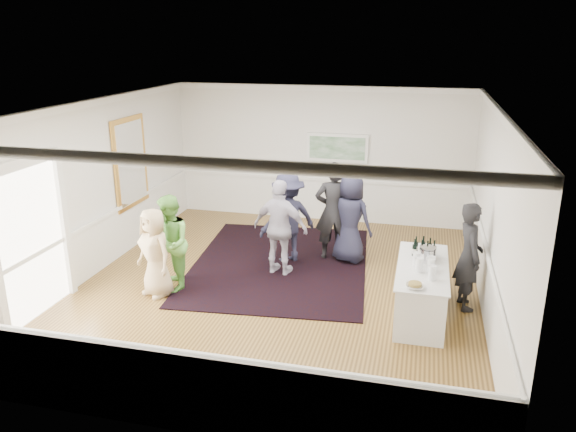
% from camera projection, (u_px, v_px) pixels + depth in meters
% --- Properties ---
extents(floor, '(8.00, 8.00, 0.00)m').
position_uv_depth(floor, '(278.00, 286.00, 10.05)').
color(floor, olive).
rests_on(floor, ground).
extents(ceiling, '(7.00, 8.00, 0.02)m').
position_uv_depth(ceiling, '(277.00, 106.00, 9.06)').
color(ceiling, white).
rests_on(ceiling, wall_back).
extents(wall_left, '(0.02, 8.00, 3.20)m').
position_uv_depth(wall_left, '(94.00, 188.00, 10.35)').
color(wall_left, white).
rests_on(wall_left, floor).
extents(wall_right, '(0.02, 8.00, 3.20)m').
position_uv_depth(wall_right, '(493.00, 216.00, 8.76)').
color(wall_right, white).
rests_on(wall_right, floor).
extents(wall_back, '(7.00, 0.02, 3.20)m').
position_uv_depth(wall_back, '(321.00, 154.00, 13.25)').
color(wall_back, white).
rests_on(wall_back, floor).
extents(wall_front, '(7.00, 0.02, 3.20)m').
position_uv_depth(wall_front, '(179.00, 305.00, 5.86)').
color(wall_front, white).
rests_on(wall_front, floor).
extents(wainscoting, '(7.00, 8.00, 1.00)m').
position_uv_depth(wainscoting, '(278.00, 260.00, 9.90)').
color(wainscoting, white).
rests_on(wainscoting, floor).
extents(mirror, '(0.05, 1.25, 1.85)m').
position_uv_depth(mirror, '(131.00, 162.00, 11.48)').
color(mirror, gold).
rests_on(mirror, wall_left).
extents(doorway, '(0.10, 1.78, 2.56)m').
position_uv_depth(doorway, '(30.00, 231.00, 8.64)').
color(doorway, white).
rests_on(doorway, wall_left).
extents(landscape_painting, '(1.44, 0.06, 0.66)m').
position_uv_depth(landscape_painting, '(337.00, 148.00, 13.05)').
color(landscape_painting, white).
rests_on(landscape_painting, wall_back).
extents(area_rug, '(3.72, 4.66, 0.02)m').
position_uv_depth(area_rug, '(280.00, 263.00, 11.02)').
color(area_rug, black).
rests_on(area_rug, floor).
extents(serving_table, '(0.79, 2.07, 0.84)m').
position_uv_depth(serving_table, '(421.00, 290.00, 8.93)').
color(serving_table, silver).
rests_on(serving_table, floor).
extents(bartender, '(0.57, 0.73, 1.79)m').
position_uv_depth(bartender, '(469.00, 256.00, 9.03)').
color(bartender, black).
rests_on(bartender, floor).
extents(guest_tan, '(0.90, 0.79, 1.55)m').
position_uv_depth(guest_tan, '(155.00, 253.00, 9.50)').
color(guest_tan, tan).
rests_on(guest_tan, floor).
extents(guest_green, '(0.98, 1.04, 1.70)m').
position_uv_depth(guest_green, '(170.00, 243.00, 9.70)').
color(guest_green, '#66B147').
rests_on(guest_green, floor).
extents(guest_lilac, '(1.12, 0.63, 1.81)m').
position_uv_depth(guest_lilac, '(280.00, 228.00, 10.32)').
color(guest_lilac, '#B6AFC4').
rests_on(guest_lilac, floor).
extents(guest_dark_a, '(1.32, 1.25, 1.79)m').
position_uv_depth(guest_dark_a, '(288.00, 218.00, 10.91)').
color(guest_dark_a, '#1E1E33').
rests_on(guest_dark_a, floor).
extents(guest_dark_b, '(0.82, 0.66, 1.97)m').
position_uv_depth(guest_dark_b, '(333.00, 211.00, 11.03)').
color(guest_dark_b, black).
rests_on(guest_dark_b, floor).
extents(guest_navy, '(1.01, 0.85, 1.77)m').
position_uv_depth(guest_navy, '(351.00, 219.00, 10.91)').
color(guest_navy, '#1E1E33').
rests_on(guest_navy, floor).
extents(wine_bottles, '(0.38, 0.28, 0.31)m').
position_uv_depth(wine_bottles, '(424.00, 247.00, 9.18)').
color(wine_bottles, black).
rests_on(wine_bottles, serving_table).
extents(juice_pitchers, '(0.36, 0.61, 0.24)m').
position_uv_depth(juice_pitchers, '(426.00, 265.00, 8.55)').
color(juice_pitchers, '#5FB440').
rests_on(juice_pitchers, serving_table).
extents(ice_bucket, '(0.26, 0.26, 0.25)m').
position_uv_depth(ice_bucket, '(428.00, 255.00, 8.94)').
color(ice_bucket, silver).
rests_on(ice_bucket, serving_table).
extents(nut_bowl, '(0.27, 0.27, 0.08)m').
position_uv_depth(nut_bowl, '(415.00, 285.00, 8.03)').
color(nut_bowl, white).
rests_on(nut_bowl, serving_table).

